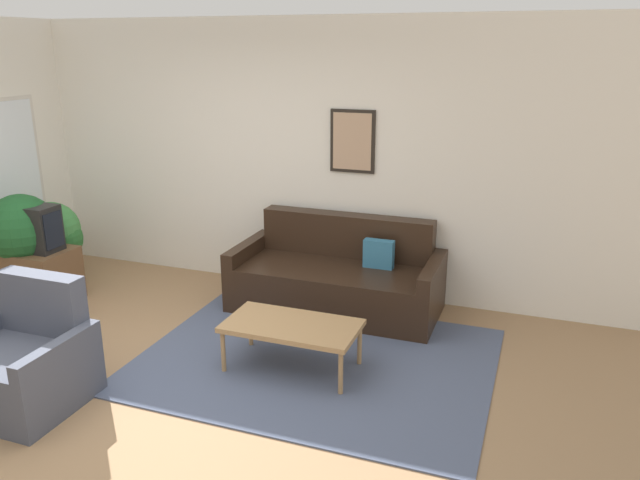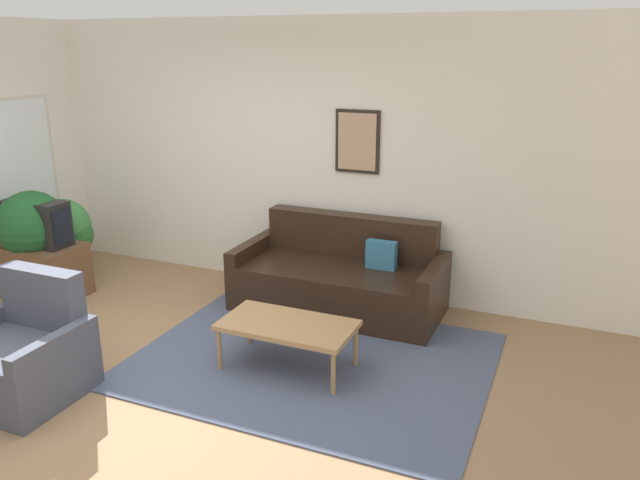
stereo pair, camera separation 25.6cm
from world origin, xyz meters
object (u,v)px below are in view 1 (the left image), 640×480
at_px(coffee_table, 292,328).
at_px(tv, 26,227).
at_px(couch, 338,279).
at_px(armchair, 22,364).
at_px(potted_plant_tall, 22,231).

height_order(coffee_table, tv, tv).
height_order(couch, armchair, armchair).
bearing_deg(couch, potted_plant_tall, -163.45).
height_order(couch, tv, tv).
height_order(coffee_table, armchair, armchair).
relative_size(couch, tv, 2.91).
bearing_deg(coffee_table, armchair, -146.06).
height_order(couch, potted_plant_tall, potted_plant_tall).
bearing_deg(coffee_table, potted_plant_tall, 172.67).
relative_size(coffee_table, tv, 1.54).
xyz_separation_m(couch, armchair, (-1.55, -2.33, -0.01)).
xyz_separation_m(coffee_table, tv, (-2.92, 0.39, 0.41)).
xyz_separation_m(coffee_table, potted_plant_tall, (-2.98, 0.38, 0.36)).
distance_m(coffee_table, armchair, 1.93).
relative_size(armchair, potted_plant_tall, 0.81).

